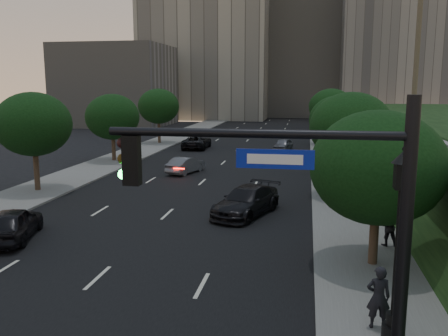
% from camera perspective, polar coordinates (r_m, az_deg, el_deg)
% --- Properties ---
extents(road_surface, '(16.00, 140.00, 0.02)m').
position_cam_1_polar(road_surface, '(42.01, -0.56, 0.19)').
color(road_surface, black).
rests_on(road_surface, ground).
extents(sidewalk_right, '(4.50, 140.00, 0.15)m').
position_cam_1_polar(sidewalk_right, '(41.40, 13.53, -0.14)').
color(sidewalk_right, slate).
rests_on(sidewalk_right, ground).
extents(sidewalk_left, '(4.50, 140.00, 0.15)m').
position_cam_1_polar(sidewalk_left, '(44.99, -13.51, 0.65)').
color(sidewalk_left, slate).
rests_on(sidewalk_left, ground).
extents(parapet_wall, '(0.35, 90.00, 0.70)m').
position_cam_1_polar(parapet_wall, '(39.25, 18.71, 5.36)').
color(parapet_wall, slate).
rests_on(parapet_wall, embankment).
extents(office_block_left, '(26.00, 20.00, 32.00)m').
position_cam_1_polar(office_block_left, '(105.31, -1.95, 14.80)').
color(office_block_left, gray).
rests_on(office_block_left, ground).
extents(office_block_mid, '(22.00, 18.00, 26.00)m').
position_cam_1_polar(office_block_mid, '(112.86, 9.39, 12.83)').
color(office_block_mid, gray).
rests_on(office_block_mid, ground).
extents(office_block_right, '(20.00, 22.00, 36.00)m').
position_cam_1_polar(office_block_right, '(108.50, 19.32, 15.18)').
color(office_block_right, gray).
rests_on(office_block_right, ground).
extents(office_block_filler, '(18.00, 16.00, 14.00)m').
position_cam_1_polar(office_block_filler, '(87.40, -12.80, 9.64)').
color(office_block_filler, gray).
rests_on(office_block_filler, ground).
extents(tree_right_a, '(5.20, 5.20, 6.24)m').
position_cam_1_polar(tree_right_a, '(19.16, 18.01, 0.06)').
color(tree_right_a, '#38281C').
rests_on(tree_right_a, ground).
extents(tree_right_b, '(5.20, 5.20, 6.74)m').
position_cam_1_polar(tree_right_b, '(30.93, 15.04, 4.74)').
color(tree_right_b, '#38281C').
rests_on(tree_right_b, ground).
extents(tree_right_c, '(5.20, 5.20, 6.24)m').
position_cam_1_polar(tree_right_c, '(43.90, 13.57, 5.61)').
color(tree_right_c, '#38281C').
rests_on(tree_right_c, ground).
extents(tree_right_d, '(5.20, 5.20, 6.74)m').
position_cam_1_polar(tree_right_d, '(57.83, 12.76, 7.12)').
color(tree_right_d, '#38281C').
rests_on(tree_right_d, ground).
extents(tree_right_e, '(5.20, 5.20, 6.24)m').
position_cam_1_polar(tree_right_e, '(72.82, 12.21, 7.30)').
color(tree_right_e, '#38281C').
rests_on(tree_right_e, ground).
extents(tree_left_b, '(5.00, 5.00, 6.71)m').
position_cam_1_polar(tree_left_b, '(33.91, -21.96, 4.90)').
color(tree_left_b, '#38281C').
rests_on(tree_left_b, ground).
extents(tree_left_c, '(5.00, 5.00, 6.34)m').
position_cam_1_polar(tree_left_c, '(45.46, -13.28, 6.00)').
color(tree_left_c, '#38281C').
rests_on(tree_left_c, ground).
extents(tree_left_d, '(5.00, 5.00, 6.71)m').
position_cam_1_polar(tree_left_d, '(58.55, -7.88, 7.37)').
color(tree_left_d, '#38281C').
rests_on(tree_left_d, ground).
extents(traffic_signal_mast, '(5.68, 0.56, 7.00)m').
position_cam_1_polar(traffic_signal_mast, '(9.12, 13.67, -12.80)').
color(traffic_signal_mast, black).
rests_on(traffic_signal_mast, ground).
extents(street_lamp, '(0.64, 0.64, 5.62)m').
position_cam_1_polar(street_lamp, '(13.60, 20.16, -10.09)').
color(street_lamp, black).
rests_on(street_lamp, ground).
extents(sedan_near_left, '(3.03, 4.91, 1.56)m').
position_cam_1_polar(sedan_near_left, '(24.27, -24.09, -6.14)').
color(sedan_near_left, black).
rests_on(sedan_near_left, ground).
extents(sedan_mid_left, '(2.56, 4.34, 1.35)m').
position_cam_1_polar(sedan_mid_left, '(38.88, -4.63, 0.35)').
color(sedan_mid_left, '#595B60').
rests_on(sedan_mid_left, ground).
extents(sedan_far_left, '(2.69, 5.66, 1.56)m').
position_cam_1_polar(sedan_far_left, '(53.84, -3.28, 3.17)').
color(sedan_far_left, black).
rests_on(sedan_far_left, ground).
extents(sedan_near_right, '(3.89, 5.83, 1.57)m').
position_cam_1_polar(sedan_near_right, '(26.38, 2.69, -4.01)').
color(sedan_near_right, black).
rests_on(sedan_near_right, ground).
extents(sedan_far_right, '(2.34, 4.11, 1.32)m').
position_cam_1_polar(sedan_far_right, '(52.54, 7.12, 2.81)').
color(sedan_far_right, slate).
rests_on(sedan_far_right, ground).
extents(pedestrian_a, '(0.71, 0.49, 1.88)m').
position_cam_1_polar(pedestrian_a, '(14.91, 18.08, -14.55)').
color(pedestrian_a, black).
rests_on(pedestrian_a, sidewalk_right).
extents(pedestrian_b, '(0.91, 0.73, 1.78)m').
position_cam_1_polar(pedestrian_b, '(22.18, 19.12, -6.60)').
color(pedestrian_b, black).
rests_on(pedestrian_b, sidewalk_right).
extents(pedestrian_c, '(1.04, 0.59, 1.67)m').
position_cam_1_polar(pedestrian_c, '(27.08, 16.97, -3.64)').
color(pedestrian_c, black).
rests_on(pedestrian_c, sidewalk_right).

